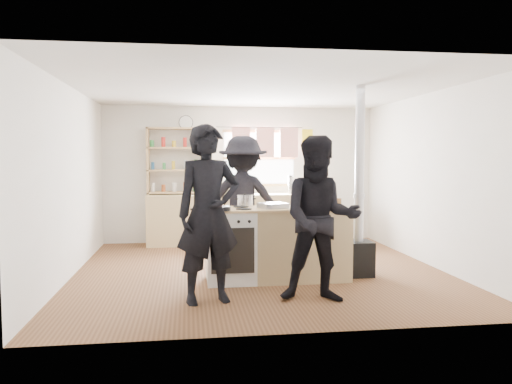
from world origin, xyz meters
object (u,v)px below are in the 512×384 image
Objects in this scene: cooking_island at (277,244)px; roast_tray at (273,205)px; stockpot_counter at (307,199)px; stockpot_stove at (245,200)px; bread_board at (332,204)px; flue_heater at (359,226)px; thermos at (291,185)px; person_far at (243,201)px; skillet_greens at (218,208)px; person_near_right at (321,219)px; person_near_left at (209,214)px.

roast_tray is at bearing -142.00° from cooking_island.
stockpot_stove is at bearing 170.36° from stockpot_counter.
flue_heater is at bearing 26.16° from bread_board.
cooking_island is at bearing -168.43° from stockpot_counter.
bread_board is (-0.08, -2.90, -0.08)m from thermos.
person_far reaches higher than bread_board.
flue_heater is at bearing 9.26° from skillet_greens.
person_near_right is (0.30, -0.99, 0.44)m from cooking_island.
stockpot_counter reaches higher than skillet_greens.
stockpot_counter is at bearing -9.64° from stockpot_stove.
stockpot_stove is 1.12m from bread_board.
roast_tray is 0.20× the size of person_near_left.
person_far is at bearing 105.44° from roast_tray.
bread_board is (0.26, -0.21, -0.05)m from stockpot_counter.
person_near_right reaches higher than stockpot_counter.
person_far is at bearing -120.46° from thermos.
person_near_left reaches higher than stockpot_stove.
stockpot_counter is 1.13m from person_far.
stockpot_counter reaches higher than cooking_island.
flue_heater reaches higher than person_near_left.
thermos is at bearing -106.10° from person_far.
thermos is 2.74m from flue_heater.
bread_board is at bearing 76.73° from person_near_right.
person_near_left is (-0.14, -0.64, 0.00)m from skillet_greens.
flue_heater is (0.36, -2.68, -0.40)m from thermos.
person_near_left reaches higher than skillet_greens.
person_near_left is at bearing 86.65° from person_far.
thermos is at bearing 93.59° from person_near_right.
bread_board is (1.06, -0.35, -0.03)m from stockpot_stove.
flue_heater is at bearing 0.12° from stockpot_counter.
stockpot_stove is at bearing 49.04° from skillet_greens.
skillet_greens is 1.19× the size of stockpot_counter.
person_near_left is (-1.66, -3.63, -0.10)m from thermos.
roast_tray is 1.01m from person_near_right.
flue_heater is (0.43, 0.21, -0.32)m from bread_board.
thermos is at bearing 65.99° from stockpot_stove.
skillet_greens is at bearing -170.74° from flue_heater.
thermos is at bearing 88.51° from bread_board.
cooking_island is 0.79× the size of flue_heater.
stockpot_stove is at bearing 161.86° from bread_board.
skillet_greens reaches higher than cooking_island.
bread_board is 0.19× the size of person_near_right.
person_far is at bearing 69.30° from skillet_greens.
stockpot_counter is at bearing 14.47° from skillet_greens.
cooking_island is (-0.75, -2.77, -0.59)m from thermos.
cooking_island is 1.05× the size of person_far.
roast_tray is 1.22m from flue_heater.
stockpot_stove is 0.68× the size of stockpot_counter.
stockpot_stove is (0.38, 0.44, 0.05)m from skillet_greens.
flue_heater reaches higher than bread_board.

